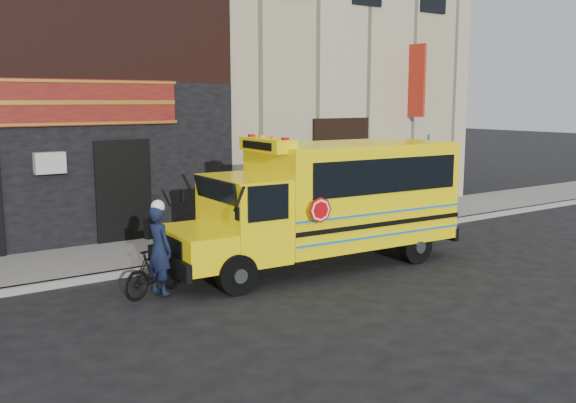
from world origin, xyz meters
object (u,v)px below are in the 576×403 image
Objects in this scene: school_bus at (329,199)px; cyclist at (159,252)px; sign_pole at (428,176)px; bicycle at (155,272)px.

cyclist is (-4.12, -0.01, -0.66)m from school_bus.
sign_pole is 1.79× the size of bicycle.
sign_pole is (4.97, 1.65, 0.02)m from school_bus.
bicycle is at bearing -170.28° from sign_pole.
sign_pole is at bearing -94.48° from cyclist.
school_bus is at bearing -111.24° from bicycle.
school_bus is 4.17m from cyclist.
bicycle is 0.90× the size of cyclist.
sign_pole is 9.34m from bicycle.
bicycle is 0.41m from cyclist.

